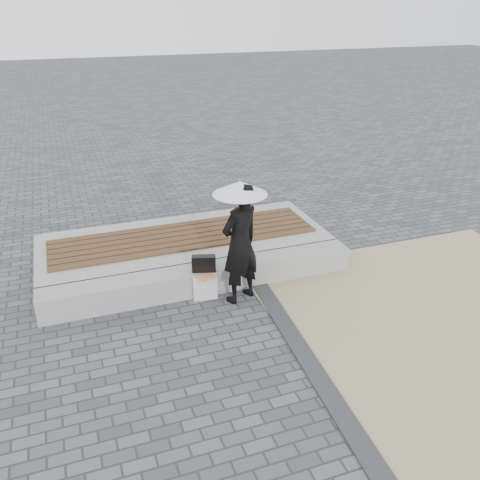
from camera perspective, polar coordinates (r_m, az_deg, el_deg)
name	(u,v)px	position (r m, az deg, el deg)	size (l,w,h in m)	color
ground	(237,347)	(6.97, -0.29, -11.83)	(80.00, 80.00, 0.00)	#505156
terrazzo_zone	(458,320)	(8.10, 23.09, -8.20)	(5.00, 5.00, 0.02)	tan
edging_band	(305,356)	(6.84, 7.24, -12.70)	(0.25, 5.20, 0.04)	#303133
seating_ledge	(203,278)	(8.14, -4.09, -4.28)	(5.00, 0.45, 0.40)	gray
timber_platform	(185,247)	(9.17, -6.18, -0.80)	(5.00, 2.00, 0.40)	#969691
timber_decking	(184,236)	(9.08, -6.24, 0.45)	(4.60, 1.20, 0.04)	brown
woman	(240,244)	(7.54, 0.00, -0.42)	(0.68, 0.45, 1.88)	black
parasol	(240,188)	(7.20, 0.00, 5.83)	(0.78, 0.78, 1.00)	#B7B6BB
handbag	(204,264)	(7.88, -4.05, -2.63)	(0.37, 0.13, 0.26)	black
canvas_tote	(205,287)	(7.92, -3.95, -5.23)	(0.37, 0.16, 0.39)	#BBBBB7
magazine	(205,277)	(7.78, -3.89, -4.13)	(0.29, 0.21, 0.01)	#E73353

